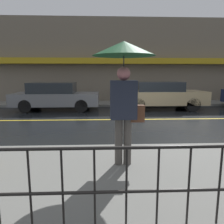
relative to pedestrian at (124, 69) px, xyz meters
The scene contains 8 objects.
ground_plane 5.21m from the pedestrian, 73.63° to the left, with size 80.00×80.00×0.00m, color black.
sidewalk_near 2.28m from the pedestrian, 15.77° to the right, with size 28.00×3.06×0.13m.
sidewalk_far 9.46m from the pedestrian, 81.50° to the left, with size 28.00×1.97×0.13m.
lane_marking 5.20m from the pedestrian, 73.63° to the left, with size 25.20×0.12×0.01m.
building_storefront 10.42m from the pedestrian, 82.40° to the left, with size 28.00×0.85×5.26m.
pedestrian is the anchor object (origin of this frame).
car_grey 7.81m from the pedestrian, 110.65° to the left, with size 4.21×1.75×1.38m.
car_tan 7.76m from the pedestrian, 70.20° to the left, with size 4.33×1.78×1.41m.
Camera 1 is at (-1.75, -8.46, 1.73)m, focal length 35.00 mm.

